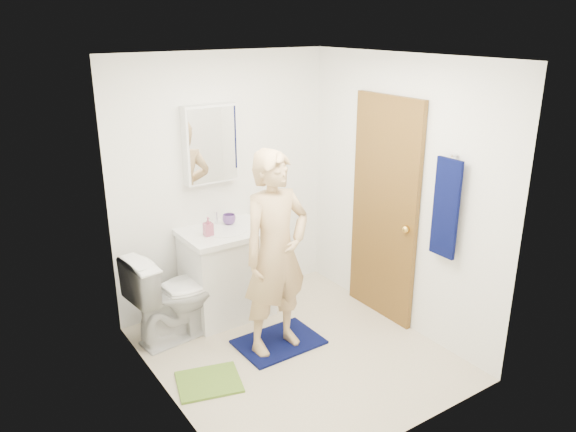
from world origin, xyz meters
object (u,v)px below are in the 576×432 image
Objects in this scene: medicine_cabinet at (210,144)px; soap_dispenser at (208,226)px; toilet at (175,295)px; toothbrush_cup at (229,219)px; towel at (446,208)px; man at (276,253)px; vanity_cabinet at (227,275)px.

soap_dispenser is (-0.19, -0.26, -0.67)m from medicine_cabinet.
toothbrush_cup is (0.66, 0.23, 0.49)m from toilet.
towel is at bearing -46.68° from soap_dispenser.
toothbrush_cup is at bearing 27.65° from soap_dispenser.
towel is (1.18, -1.71, -0.35)m from medicine_cabinet.
medicine_cabinet is 0.41× the size of man.
towel reaches higher than toilet.
towel is 0.47× the size of man.
toothbrush_cup reaches higher than vanity_cabinet.
toilet is 0.48× the size of man.
towel is (1.18, -1.48, 0.85)m from vanity_cabinet.
medicine_cabinet is 0.86× the size of toilet.
toilet is at bearing -168.39° from soap_dispenser.
vanity_cabinet is 2.08m from towel.
soap_dispenser is 0.76m from man.
man is (0.25, -0.71, -0.06)m from soap_dispenser.
medicine_cabinet is at bearing 54.82° from soap_dispenser.
towel is 2.01m from soap_dispenser.
toothbrush_cup is at bearing 48.05° from vanity_cabinet.
man is at bearing -85.33° from vanity_cabinet.
vanity_cabinet is at bearing -85.29° from toilet.
toothbrush_cup is at bearing 124.04° from towel.
toilet is at bearing -161.08° from toothbrush_cup.
medicine_cabinet reaches higher than towel.
toothbrush_cup is (0.29, 0.15, -0.04)m from soap_dispenser.
soap_dispenser is at bearing 133.32° from towel.
medicine_cabinet is 2.11m from towel.
medicine_cabinet is 5.75× the size of toothbrush_cup.
soap_dispenser is at bearing -152.35° from toothbrush_cup.
medicine_cabinet reaches higher than toothbrush_cup.
towel is 6.57× the size of toothbrush_cup.
medicine_cabinet reaches higher than vanity_cabinet.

